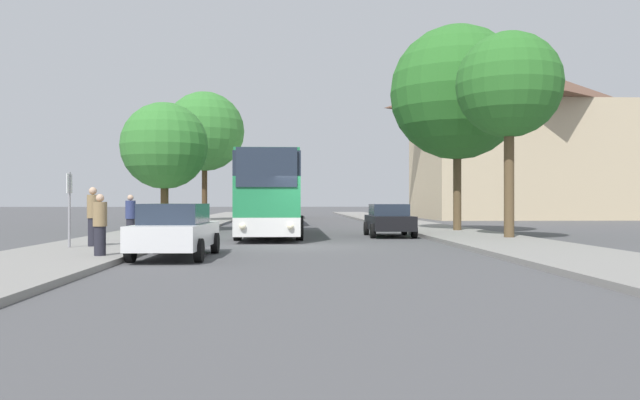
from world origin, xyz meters
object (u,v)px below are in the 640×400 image
parked_car_right_near (389,220)px  bus_stop_sign (69,200)px  parked_car_left_curb (176,230)px  tree_left_near (165,146)px  bus_middle (272,199)px  tree_right_mid (509,86)px  bus_front (271,194)px  tree_right_near (457,93)px  pedestrian_waiting_far (130,218)px  tree_left_far (205,132)px  pedestrian_walking_back (100,225)px  pedestrian_waiting_near (93,216)px  bus_rear (278,198)px

parked_car_right_near → bus_stop_sign: size_ratio=1.74×
parked_car_left_curb → tree_left_near: 15.60m
bus_middle → bus_stop_sign: bus_middle is taller
tree_right_mid → bus_front: bearing=156.0°
tree_right_mid → tree_right_near: bearing=93.8°
pedestrian_waiting_far → tree_left_far: (-0.51, 23.70, 5.75)m
pedestrian_waiting_far → tree_left_far: size_ratio=0.17×
tree_left_far → pedestrian_waiting_far: bearing=-88.8°
bus_front → pedestrian_waiting_far: bearing=-131.1°
tree_right_mid → parked_car_right_near: bearing=142.0°
tree_right_near → tree_right_mid: tree_right_near is taller
pedestrian_walking_back → tree_left_near: tree_left_near is taller
parked_car_right_near → tree_left_far: bearing=-59.8°
tree_right_near → tree_right_mid: (0.41, -6.11, -0.77)m
parked_car_right_near → tree_right_mid: (4.25, -3.32, 5.41)m
tree_left_near → bus_stop_sign: bearing=-91.9°
pedestrian_waiting_near → tree_right_mid: size_ratio=0.23×
tree_left_near → parked_car_right_near: bearing=-23.8°
bus_stop_sign → tree_right_near: tree_right_near is taller
bus_middle → bus_front: bearing=-89.2°
pedestrian_waiting_far → tree_left_near: bearing=25.0°
bus_rear → pedestrian_walking_back: 42.15m
parked_car_left_curb → tree_left_far: bearing=97.8°
bus_front → bus_middle: 14.44m
parked_car_left_curb → pedestrian_waiting_near: pedestrian_waiting_near is taller
bus_rear → tree_right_near: (9.33, -28.20, 5.04)m
pedestrian_walking_back → tree_left_far: size_ratio=0.17×
tree_right_near → pedestrian_walking_back: bearing=-134.0°
pedestrian_waiting_far → tree_right_mid: tree_right_mid is taller
bus_front → tree_left_near: tree_left_near is taller
parked_car_right_near → tree_right_mid: tree_right_mid is taller
pedestrian_walking_back → bus_middle: bearing=72.0°
bus_rear → tree_left_near: bearing=-100.7°
bus_stop_sign → tree_left_far: 27.41m
parked_car_right_near → tree_right_mid: 7.64m
bus_stop_sign → tree_right_near: bearing=35.4°
pedestrian_waiting_far → tree_right_mid: bearing=-63.4°
pedestrian_waiting_near → pedestrian_walking_back: (1.26, -3.47, -0.14)m
parked_car_right_near → pedestrian_waiting_far: 11.25m
bus_stop_sign → tree_right_near: size_ratio=0.23×
pedestrian_waiting_near → pedestrian_waiting_far: bearing=-30.0°
bus_rear → bus_front: bearing=-88.7°
bus_front → bus_middle: bearing=91.5°
bus_front → bus_middle: bus_front is taller
bus_middle → pedestrian_waiting_near: 23.42m
tree_left_far → tree_right_near: (14.56, -16.19, 0.19)m
bus_middle → pedestrian_waiting_far: bus_middle is taller
tree_left_far → tree_right_near: bearing=-48.0°
bus_stop_sign → tree_right_near: 19.29m
pedestrian_waiting_near → tree_left_near: tree_left_near is taller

